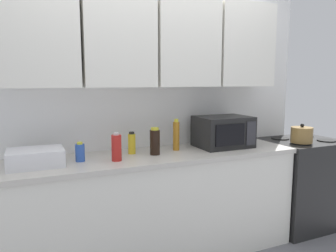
{
  "coord_description": "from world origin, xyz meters",
  "views": [
    {
      "loc": [
        -0.98,
        -2.71,
        1.5
      ],
      "look_at": [
        0.11,
        -0.25,
        1.12
      ],
      "focal_mm": 34.16,
      "sensor_mm": 36.0,
      "label": 1
    }
  ],
  "objects": [
    {
      "name": "counter_run",
      "position": [
        0.0,
        -0.3,
        0.45
      ],
      "size": [
        2.4,
        0.63,
        0.9
      ],
      "color": "white",
      "rests_on": "ground_plane"
    },
    {
      "name": "wall_back_with_cabinets",
      "position": [
        0.0,
        -0.07,
        1.58
      ],
      "size": [
        3.27,
        0.38,
        2.6
      ],
      "color": "white",
      "rests_on": "ground_plane"
    },
    {
      "name": "microwave",
      "position": [
        0.65,
        -0.27,
        1.04
      ],
      "size": [
        0.48,
        0.37,
        0.28
      ],
      "color": "black",
      "rests_on": "counter_run"
    },
    {
      "name": "bottle_yellow_mustard",
      "position": [
        -0.2,
        -0.21,
        0.99
      ],
      "size": [
        0.06,
        0.06,
        0.18
      ],
      "color": "gold",
      "rests_on": "counter_run"
    },
    {
      "name": "kettle",
      "position": [
        1.42,
        -0.46,
        0.99
      ],
      "size": [
        0.2,
        0.2,
        0.18
      ],
      "color": "olive",
      "rests_on": "stove_range"
    },
    {
      "name": "bottle_blue_cleaner",
      "position": [
        -0.64,
        -0.3,
        0.97
      ],
      "size": [
        0.07,
        0.07,
        0.15
      ],
      "color": "#2D56B7",
      "rests_on": "counter_run"
    },
    {
      "name": "stove_range",
      "position": [
        1.59,
        -0.32,
        0.45
      ],
      "size": [
        0.76,
        0.64,
        0.91
      ],
      "color": "black",
      "rests_on": "ground_plane"
    },
    {
      "name": "bottle_soy_dark",
      "position": [
        -0.04,
        -0.32,
        1.01
      ],
      "size": [
        0.08,
        0.08,
        0.22
      ],
      "color": "black",
      "rests_on": "counter_run"
    },
    {
      "name": "dish_rack",
      "position": [
        -0.95,
        -0.3,
        0.96
      ],
      "size": [
        0.38,
        0.3,
        0.12
      ],
      "primitive_type": "cube",
      "color": "silver",
      "rests_on": "counter_run"
    },
    {
      "name": "bottle_amber_vinegar",
      "position": [
        0.19,
        -0.23,
        1.03
      ],
      "size": [
        0.06,
        0.06,
        0.27
      ],
      "color": "#AD701E",
      "rests_on": "counter_run"
    },
    {
      "name": "bottle_red_sauce",
      "position": [
        -0.38,
        -0.39,
        1.0
      ],
      "size": [
        0.08,
        0.08,
        0.22
      ],
      "color": "red",
      "rests_on": "counter_run"
    }
  ]
}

